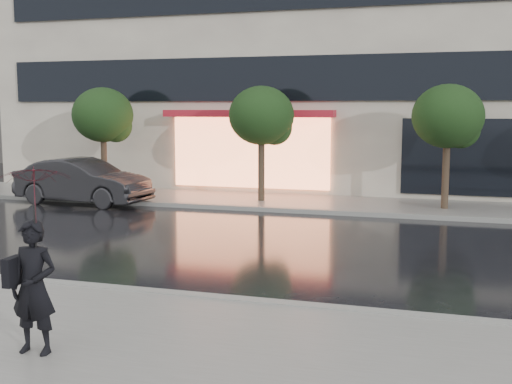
% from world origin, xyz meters
% --- Properties ---
extents(ground, '(120.00, 120.00, 0.00)m').
position_xyz_m(ground, '(0.00, 0.00, 0.00)').
color(ground, black).
rests_on(ground, ground).
extents(sidewalk_near, '(60.00, 4.50, 0.12)m').
position_xyz_m(sidewalk_near, '(0.00, -3.25, 0.06)').
color(sidewalk_near, slate).
rests_on(sidewalk_near, ground).
extents(sidewalk_far, '(60.00, 3.50, 0.12)m').
position_xyz_m(sidewalk_far, '(0.00, 10.25, 0.06)').
color(sidewalk_far, slate).
rests_on(sidewalk_far, ground).
extents(curb_near, '(60.00, 0.25, 0.14)m').
position_xyz_m(curb_near, '(0.00, -1.00, 0.07)').
color(curb_near, gray).
rests_on(curb_near, ground).
extents(curb_far, '(60.00, 0.25, 0.14)m').
position_xyz_m(curb_far, '(0.00, 8.50, 0.07)').
color(curb_far, gray).
rests_on(curb_far, ground).
extents(tree_far_west, '(2.20, 2.20, 3.99)m').
position_xyz_m(tree_far_west, '(-8.94, 10.03, 2.92)').
color(tree_far_west, '#33261C').
rests_on(tree_far_west, ground).
extents(tree_mid_west, '(2.20, 2.20, 3.99)m').
position_xyz_m(tree_mid_west, '(-2.94, 10.03, 2.92)').
color(tree_mid_west, '#33261C').
rests_on(tree_mid_west, ground).
extents(tree_mid_east, '(2.20, 2.20, 3.99)m').
position_xyz_m(tree_mid_east, '(3.06, 10.03, 2.92)').
color(tree_mid_east, '#33261C').
rests_on(tree_mid_east, ground).
extents(parked_car, '(4.84, 2.07, 1.55)m').
position_xyz_m(parked_car, '(-8.79, 8.19, 0.78)').
color(parked_car, black).
rests_on(parked_car, ground).
extents(pedestrian_with_umbrella, '(0.98, 1.00, 2.42)m').
position_xyz_m(pedestrian_with_umbrella, '(-1.88, -3.98, 1.69)').
color(pedestrian_with_umbrella, black).
rests_on(pedestrian_with_umbrella, sidewalk_near).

